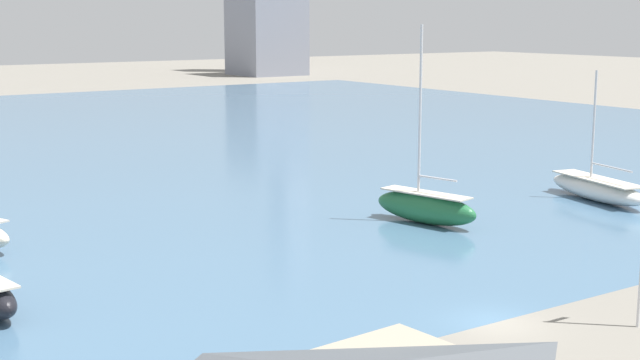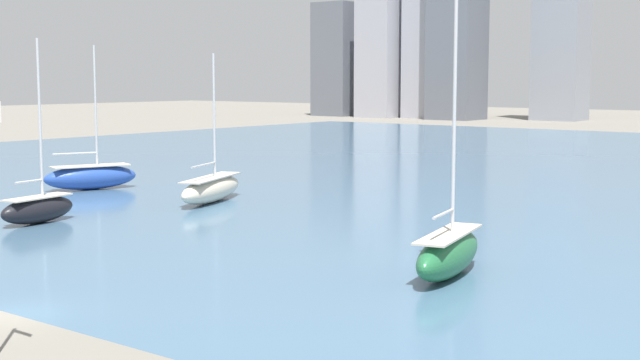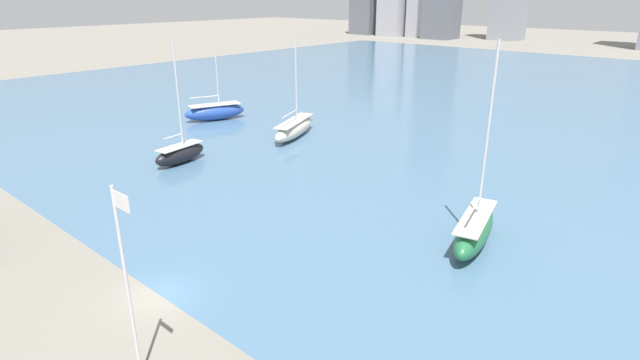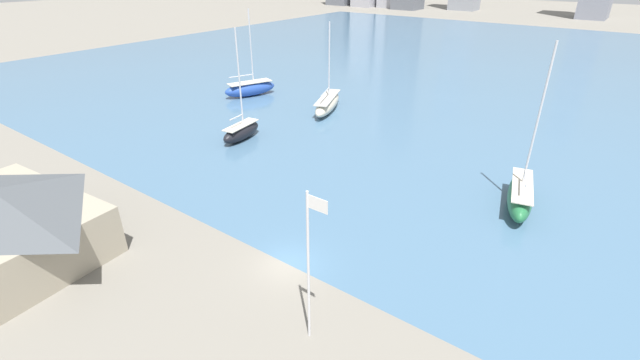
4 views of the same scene
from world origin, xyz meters
TOP-DOWN VIEW (x-y plane):
  - ground_plane at (0.00, 0.00)m, footprint 500.00×500.00m
  - harbor_water at (0.00, 70.00)m, footprint 180.00×140.00m
  - boat_shed at (-16.64, -10.62)m, footprint 14.09×10.04m
  - flag_pole at (5.09, -4.08)m, footprint 1.24×0.14m
  - sailboat_green at (10.72, 17.40)m, footprint 3.76×8.43m
  - sailboat_blue at (-31.45, 28.27)m, footprint 5.20×8.56m
  - sailboat_cream at (-17.47, 29.17)m, footprint 5.81×10.32m
  - sailboat_black at (-19.33, 14.55)m, footprint 2.73×6.33m

SIDE VIEW (x-z plane):
  - ground_plane at x=0.00m, z-range 0.00..0.00m
  - harbor_water at x=0.00m, z-range 0.00..0.00m
  - sailboat_black at x=-19.33m, z-range -5.17..7.24m
  - sailboat_cream at x=-17.47m, z-range -4.78..6.91m
  - sailboat_blue at x=-31.45m, z-range -5.15..7.45m
  - sailboat_green at x=10.72m, z-range -5.59..7.96m
  - boat_shed at x=-16.64m, z-range 0.00..5.15m
  - flag_pole at x=5.09m, z-range 0.47..9.63m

